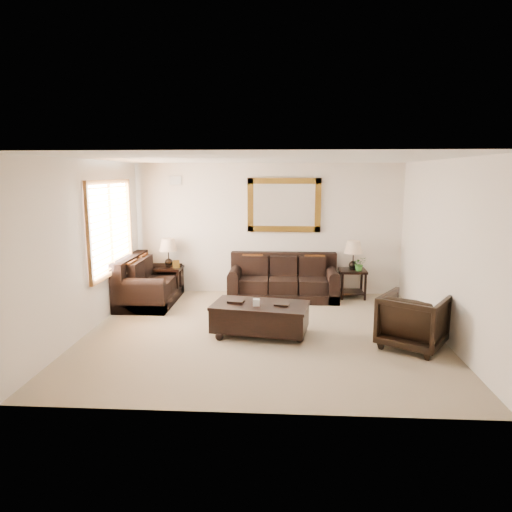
# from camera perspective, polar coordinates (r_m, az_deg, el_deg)

# --- Properties ---
(room) EXTENTS (5.51, 5.01, 2.71)m
(room) POSITION_cam_1_polar(r_m,az_deg,el_deg) (7.01, 0.77, 0.97)
(room) COLOR #83755A
(room) RESTS_ON ground
(window) EXTENTS (0.07, 1.96, 1.66)m
(window) POSITION_cam_1_polar(r_m,az_deg,el_deg) (8.42, -17.64, 3.42)
(window) COLOR white
(window) RESTS_ON room
(mirror) EXTENTS (1.50, 0.06, 1.10)m
(mirror) POSITION_cam_1_polar(r_m,az_deg,el_deg) (9.40, 3.53, 6.37)
(mirror) COLOR #48320E
(mirror) RESTS_ON room
(air_vent) EXTENTS (0.25, 0.02, 0.18)m
(air_vent) POSITION_cam_1_polar(r_m,az_deg,el_deg) (9.65, -10.02, 9.30)
(air_vent) COLOR #999999
(air_vent) RESTS_ON room
(sofa) EXTENTS (2.17, 0.94, 0.89)m
(sofa) POSITION_cam_1_polar(r_m,az_deg,el_deg) (9.24, 3.43, -3.30)
(sofa) COLOR black
(sofa) RESTS_ON room
(loveseat) EXTENTS (0.97, 1.63, 0.92)m
(loveseat) POSITION_cam_1_polar(r_m,az_deg,el_deg) (9.10, -13.48, -3.67)
(loveseat) COLOR black
(loveseat) RESTS_ON room
(end_table_left) EXTENTS (0.54, 0.54, 1.18)m
(end_table_left) POSITION_cam_1_polar(r_m,az_deg,el_deg) (9.55, -10.86, -0.28)
(end_table_left) COLOR black
(end_table_left) RESTS_ON room
(end_table_right) EXTENTS (0.53, 0.53, 1.16)m
(end_table_right) POSITION_cam_1_polar(r_m,az_deg,el_deg) (9.37, 12.04, -0.58)
(end_table_right) COLOR black
(end_table_right) RESTS_ON room
(coffee_table) EXTENTS (1.57, 1.02, 0.62)m
(coffee_table) POSITION_cam_1_polar(r_m,az_deg,el_deg) (7.14, 0.53, -7.45)
(coffee_table) COLOR black
(coffee_table) RESTS_ON room
(armchair) EXTENTS (1.13, 1.12, 0.86)m
(armchair) POSITION_cam_1_polar(r_m,az_deg,el_deg) (6.98, 19.05, -7.38)
(armchair) COLOR black
(armchair) RESTS_ON floor
(potted_plant) EXTENTS (0.29, 0.31, 0.22)m
(potted_plant) POSITION_cam_1_polar(r_m,az_deg,el_deg) (9.31, 12.81, -1.14)
(potted_plant) COLOR #2D6021
(potted_plant) RESTS_ON end_table_right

